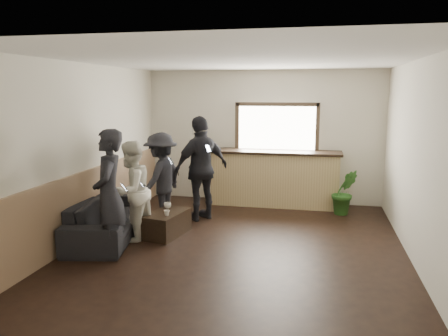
% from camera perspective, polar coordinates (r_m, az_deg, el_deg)
% --- Properties ---
extents(ground, '(5.00, 6.00, 0.01)m').
position_cam_1_polar(ground, '(6.78, 1.65, -10.33)').
color(ground, black).
extents(room_shell, '(5.01, 6.01, 2.80)m').
position_cam_1_polar(room_shell, '(6.60, -4.59, 2.23)').
color(room_shell, silver).
rests_on(room_shell, ground).
extents(bar_counter, '(2.70, 0.68, 2.13)m').
position_cam_1_polar(bar_counter, '(9.15, 6.62, -0.88)').
color(bar_counter, tan).
rests_on(bar_counter, ground).
extents(sofa, '(1.29, 2.39, 0.66)m').
position_cam_1_polar(sofa, '(7.45, -14.76, -6.12)').
color(sofa, black).
rests_on(sofa, ground).
extents(coffee_table, '(0.63, 0.94, 0.39)m').
position_cam_1_polar(coffee_table, '(7.35, -7.49, -7.21)').
color(coffee_table, black).
rests_on(coffee_table, ground).
extents(cup_a, '(0.18, 0.18, 0.10)m').
position_cam_1_polar(cup_a, '(7.53, -7.38, -4.87)').
color(cup_a, silver).
rests_on(cup_a, coffee_table).
extents(cup_b, '(0.11, 0.11, 0.09)m').
position_cam_1_polar(cup_b, '(7.11, -7.48, -5.83)').
color(cup_b, silver).
rests_on(cup_b, coffee_table).
extents(potted_plant, '(0.57, 0.51, 0.88)m').
position_cam_1_polar(potted_plant, '(8.73, 15.46, -3.05)').
color(potted_plant, '#2D6623').
rests_on(potted_plant, ground).
extents(person_a, '(0.64, 0.78, 1.84)m').
position_cam_1_polar(person_a, '(6.38, -14.77, -3.32)').
color(person_a, black).
rests_on(person_a, ground).
extents(person_b, '(0.78, 0.90, 1.60)m').
position_cam_1_polar(person_b, '(7.06, -12.02, -2.97)').
color(person_b, white).
rests_on(person_b, ground).
extents(person_c, '(0.83, 1.17, 1.63)m').
position_cam_1_polar(person_c, '(7.96, -8.21, -1.26)').
color(person_c, black).
rests_on(person_c, ground).
extents(person_d, '(1.09, 1.16, 1.92)m').
position_cam_1_polar(person_d, '(8.02, -2.96, -0.05)').
color(person_d, black).
rests_on(person_d, ground).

